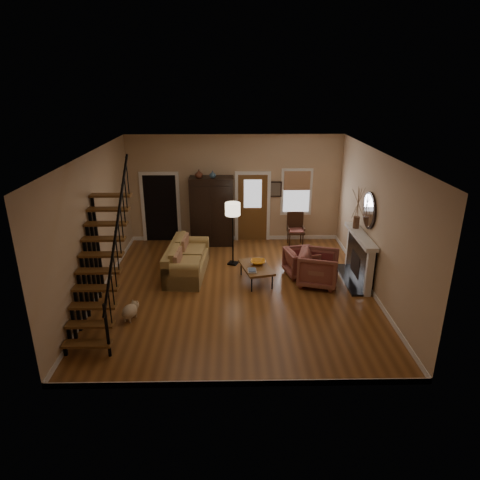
{
  "coord_description": "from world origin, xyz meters",
  "views": [
    {
      "loc": [
        -0.09,
        -9.31,
        4.82
      ],
      "look_at": [
        0.1,
        0.4,
        1.15
      ],
      "focal_mm": 32.0,
      "sensor_mm": 36.0,
      "label": 1
    }
  ],
  "objects_px": {
    "floor_lamp": "(233,234)",
    "armchair_left": "(319,268)",
    "side_chair": "(296,230)",
    "coffee_table": "(256,274)",
    "armoire": "(212,211)",
    "sofa": "(187,260)",
    "armchair_right": "(301,262)"
  },
  "relations": [
    {
      "from": "sofa",
      "to": "floor_lamp",
      "type": "relative_size",
      "value": 1.21
    },
    {
      "from": "armoire",
      "to": "armchair_right",
      "type": "height_order",
      "value": "armoire"
    },
    {
      "from": "sofa",
      "to": "coffee_table",
      "type": "distance_m",
      "value": 1.87
    },
    {
      "from": "coffee_table",
      "to": "armchair_right",
      "type": "relative_size",
      "value": 1.42
    },
    {
      "from": "coffee_table",
      "to": "armchair_left",
      "type": "relative_size",
      "value": 1.17
    },
    {
      "from": "armoire",
      "to": "coffee_table",
      "type": "relative_size",
      "value": 1.88
    },
    {
      "from": "armoire",
      "to": "floor_lamp",
      "type": "bearing_deg",
      "value": -68.4
    },
    {
      "from": "sofa",
      "to": "side_chair",
      "type": "distance_m",
      "value": 3.7
    },
    {
      "from": "armoire",
      "to": "side_chair",
      "type": "distance_m",
      "value": 2.61
    },
    {
      "from": "armchair_right",
      "to": "floor_lamp",
      "type": "relative_size",
      "value": 0.45
    },
    {
      "from": "armchair_right",
      "to": "coffee_table",
      "type": "bearing_deg",
      "value": 95.05
    },
    {
      "from": "sofa",
      "to": "armchair_right",
      "type": "distance_m",
      "value": 2.98
    },
    {
      "from": "floor_lamp",
      "to": "armchair_left",
      "type": "bearing_deg",
      "value": -31.44
    },
    {
      "from": "sofa",
      "to": "coffee_table",
      "type": "height_order",
      "value": "sofa"
    },
    {
      "from": "armoire",
      "to": "coffee_table",
      "type": "xyz_separation_m",
      "value": [
        1.21,
        -2.71,
        -0.84
      ]
    },
    {
      "from": "armchair_right",
      "to": "armchair_left",
      "type": "bearing_deg",
      "value": -161.0
    },
    {
      "from": "armoire",
      "to": "sofa",
      "type": "height_order",
      "value": "armoire"
    },
    {
      "from": "armoire",
      "to": "sofa",
      "type": "distance_m",
      "value": 2.34
    },
    {
      "from": "armchair_left",
      "to": "side_chair",
      "type": "distance_m",
      "value": 2.68
    },
    {
      "from": "sofa",
      "to": "armoire",
      "type": "bearing_deg",
      "value": 79.14
    },
    {
      "from": "armchair_left",
      "to": "floor_lamp",
      "type": "distance_m",
      "value": 2.51
    },
    {
      "from": "sofa",
      "to": "armchair_left",
      "type": "relative_size",
      "value": 2.21
    },
    {
      "from": "armchair_left",
      "to": "armchair_right",
      "type": "relative_size",
      "value": 1.21
    },
    {
      "from": "coffee_table",
      "to": "armchair_right",
      "type": "height_order",
      "value": "armchair_right"
    },
    {
      "from": "coffee_table",
      "to": "armoire",
      "type": "bearing_deg",
      "value": 114.04
    },
    {
      "from": "coffee_table",
      "to": "armchair_left",
      "type": "height_order",
      "value": "armchair_left"
    },
    {
      "from": "sofa",
      "to": "floor_lamp",
      "type": "distance_m",
      "value": 1.42
    },
    {
      "from": "armoire",
      "to": "armchair_left",
      "type": "distance_m",
      "value": 4.02
    },
    {
      "from": "armchair_left",
      "to": "armchair_right",
      "type": "bearing_deg",
      "value": 47.75
    },
    {
      "from": "floor_lamp",
      "to": "side_chair",
      "type": "bearing_deg",
      "value": 35.78
    },
    {
      "from": "armoire",
      "to": "side_chair",
      "type": "height_order",
      "value": "armoire"
    },
    {
      "from": "armchair_left",
      "to": "floor_lamp",
      "type": "height_order",
      "value": "floor_lamp"
    }
  ]
}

